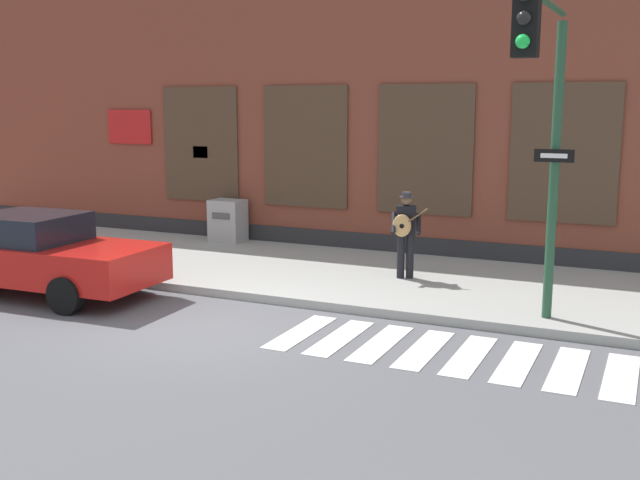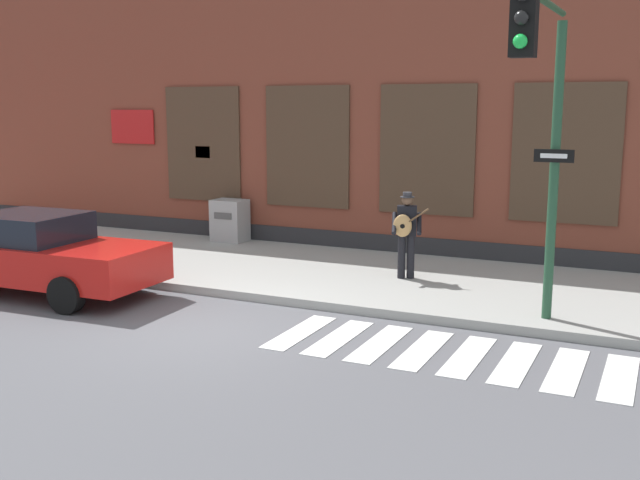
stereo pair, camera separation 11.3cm
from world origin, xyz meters
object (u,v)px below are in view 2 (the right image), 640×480
object	(u,v)px
traffic_light	(543,106)
busker	(406,230)
utility_box	(230,220)
red_car	(40,254)

from	to	relation	value
traffic_light	busker	bearing A→B (deg)	135.30
busker	traffic_light	distance (m)	4.76
traffic_light	utility_box	bearing A→B (deg)	149.07
utility_box	busker	bearing A→B (deg)	-21.02
traffic_light	red_car	bearing A→B (deg)	-176.02
red_car	busker	distance (m)	6.99
busker	utility_box	world-z (taller)	busker
red_car	traffic_light	world-z (taller)	traffic_light
utility_box	traffic_light	bearing A→B (deg)	-30.93
traffic_light	utility_box	size ratio (longest dim) A/B	4.59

